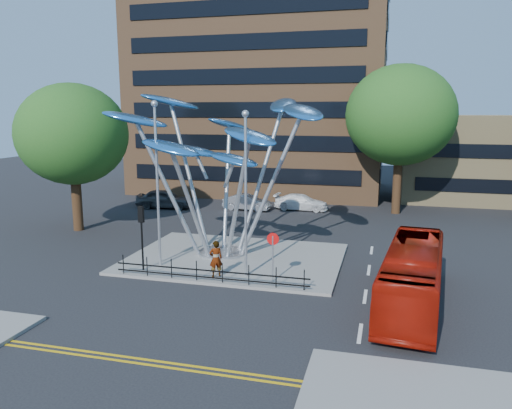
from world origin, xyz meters
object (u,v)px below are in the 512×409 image
(tree_right, at_px, (401,115))
(parked_car_left, at_px, (164,199))
(street_lamp_right, at_px, (246,179))
(parked_car_right, at_px, (301,202))
(red_bus, at_px, (413,276))
(tree_left, at_px, (72,134))
(no_entry_sign_island, at_px, (273,249))
(street_lamp_left, at_px, (157,170))
(traffic_light_island, at_px, (141,224))
(pedestrian, at_px, (216,259))
(leaf_sculpture, at_px, (220,138))
(parked_car_mid, at_px, (247,202))

(tree_right, bearing_deg, parked_car_left, -171.66)
(tree_right, xyz_separation_m, street_lamp_right, (-7.50, -19.00, -2.94))
(parked_car_left, xyz_separation_m, parked_car_right, (11.74, 2.28, -0.16))
(street_lamp_right, bearing_deg, red_bus, -11.15)
(tree_right, xyz_separation_m, tree_left, (-22.00, -12.00, -1.24))
(no_entry_sign_island, height_order, red_bus, red_bus)
(street_lamp_left, bearing_deg, traffic_light_island, -116.57)
(tree_left, height_order, pedestrian, tree_left)
(tree_right, bearing_deg, leaf_sculpture, -123.31)
(street_lamp_right, distance_m, red_bus, 8.97)
(leaf_sculpture, bearing_deg, no_entry_sign_island, -45.67)
(street_lamp_left, relative_size, no_entry_sign_island, 3.59)
(street_lamp_left, height_order, parked_car_left, street_lamp_left)
(tree_right, relative_size, street_lamp_left, 1.38)
(no_entry_sign_island, bearing_deg, tree_right, 72.88)
(leaf_sculpture, relative_size, street_lamp_right, 1.53)
(street_lamp_left, bearing_deg, no_entry_sign_island, -8.61)
(tree_left, relative_size, street_lamp_left, 1.17)
(tree_right, distance_m, parked_car_left, 21.07)
(tree_left, bearing_deg, traffic_light_island, -39.81)
(tree_left, bearing_deg, leaf_sculpture, -15.55)
(street_lamp_right, height_order, parked_car_left, street_lamp_right)
(leaf_sculpture, height_order, pedestrian, leaf_sculpture)
(street_lamp_right, distance_m, parked_car_mid, 18.34)
(no_entry_sign_island, distance_m, red_bus, 6.61)
(street_lamp_left, bearing_deg, parked_car_left, 114.39)
(red_bus, bearing_deg, tree_right, 97.49)
(tree_left, bearing_deg, pedestrian, -29.87)
(parked_car_mid, bearing_deg, traffic_light_island, -178.76)
(no_entry_sign_island, relative_size, parked_car_right, 0.53)
(no_entry_sign_island, bearing_deg, traffic_light_island, -179.87)
(street_lamp_right, xyz_separation_m, pedestrian, (-1.44, -0.50, -4.01))
(tree_right, xyz_separation_m, no_entry_sign_island, (-6.00, -19.48, -6.22))
(traffic_light_island, bearing_deg, no_entry_sign_island, 0.13)
(street_lamp_left, bearing_deg, pedestrian, -15.69)
(no_entry_sign_island, distance_m, parked_car_left, 21.48)
(parked_car_left, bearing_deg, leaf_sculpture, -150.34)
(parked_car_mid, bearing_deg, parked_car_left, 101.18)
(leaf_sculpture, xyz_separation_m, red_bus, (10.57, -5.26, -5.52))
(street_lamp_left, height_order, no_entry_sign_island, street_lamp_left)
(no_entry_sign_island, xyz_separation_m, pedestrian, (-2.94, -0.02, -0.73))
(street_lamp_left, bearing_deg, parked_car_right, 75.43)
(tree_left, bearing_deg, tree_right, 28.61)
(leaf_sculpture, distance_m, pedestrian, 7.23)
(street_lamp_right, xyz_separation_m, red_bus, (8.00, -1.58, -3.74))
(parked_car_right, bearing_deg, leaf_sculpture, 173.74)
(leaf_sculpture, distance_m, no_entry_sign_island, 7.71)
(street_lamp_right, relative_size, traffic_light_island, 2.42)
(no_entry_sign_island, bearing_deg, parked_car_left, 129.28)
(street_lamp_left, height_order, parked_car_mid, street_lamp_left)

